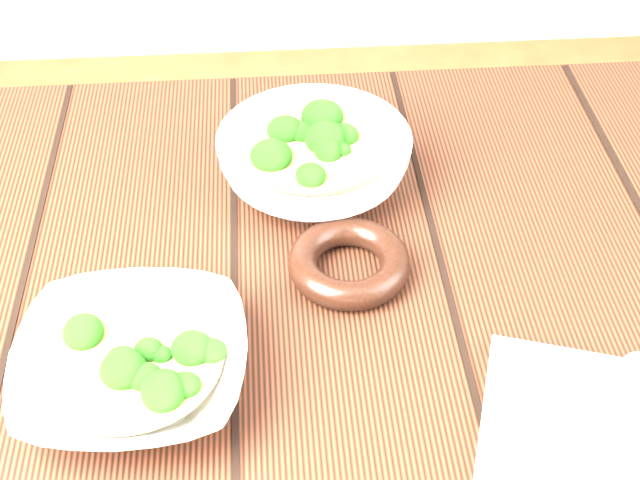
% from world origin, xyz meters
% --- Properties ---
extents(table, '(1.20, 0.80, 0.75)m').
position_xyz_m(table, '(0.00, 0.00, 0.63)').
color(table, '#3B1B11').
rests_on(table, ground).
extents(soup_bowl_front, '(0.20, 0.20, 0.05)m').
position_xyz_m(soup_bowl_front, '(-0.10, -0.08, 0.78)').
color(soup_bowl_front, white).
rests_on(soup_bowl_front, table).
extents(soup_bowl_back, '(0.23, 0.23, 0.07)m').
position_xyz_m(soup_bowl_back, '(0.07, 0.18, 0.78)').
color(soup_bowl_back, white).
rests_on(soup_bowl_back, table).
extents(trivet, '(0.12, 0.12, 0.03)m').
position_xyz_m(trivet, '(0.09, 0.04, 0.76)').
color(trivet, black).
rests_on(trivet, table).
extents(napkin, '(0.26, 0.24, 0.01)m').
position_xyz_m(napkin, '(0.28, -0.17, 0.76)').
color(napkin, '#BEB99E').
rests_on(napkin, table).
extents(spoon_left, '(0.11, 0.16, 0.01)m').
position_xyz_m(spoon_left, '(0.29, -0.14, 0.76)').
color(spoon_left, '#B1AD9C').
rests_on(spoon_left, napkin).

